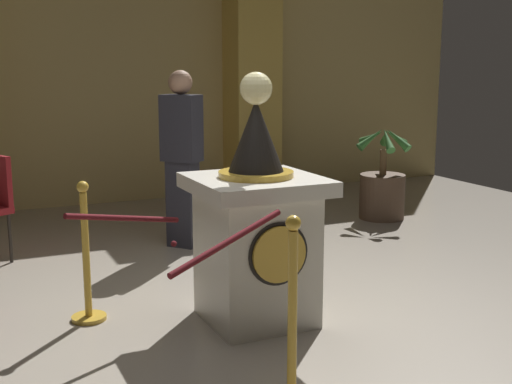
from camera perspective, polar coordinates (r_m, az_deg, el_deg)
The scene contains 9 objects.
ground_plane at distance 4.73m, azimuth -0.75°, elevation -10.73°, with size 10.54×10.54×0.00m, color #9E9384.
back_wall at distance 8.69m, azimuth -13.04°, elevation 10.40°, with size 10.54×0.16×3.44m, color tan.
pedestal_clock at distance 4.49m, azimuth 0.02°, elevation -3.30°, with size 0.84×0.84×1.70m.
stanchion_near at distance 4.72m, azimuth -14.34°, elevation -6.77°, with size 0.24×0.24×0.98m.
stanchion_far at distance 3.52m, azimuth 3.12°, elevation -12.45°, with size 0.24×0.24×1.00m.
velvet_rope at distance 3.94m, azimuth -7.12°, elevation -3.20°, with size 1.19×1.21×0.22m.
column_right at distance 8.97m, azimuth -0.44°, elevation 10.16°, with size 0.75×0.75×3.30m.
potted_palm_right at distance 7.76m, azimuth 10.81°, elevation 0.29°, with size 0.68×0.65×1.09m.
bystander_guest at distance 6.38m, azimuth -6.40°, elevation 3.24°, with size 0.40×0.42×1.70m.
Camera 1 is at (-1.78, -4.03, 1.73)m, focal length 46.50 mm.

